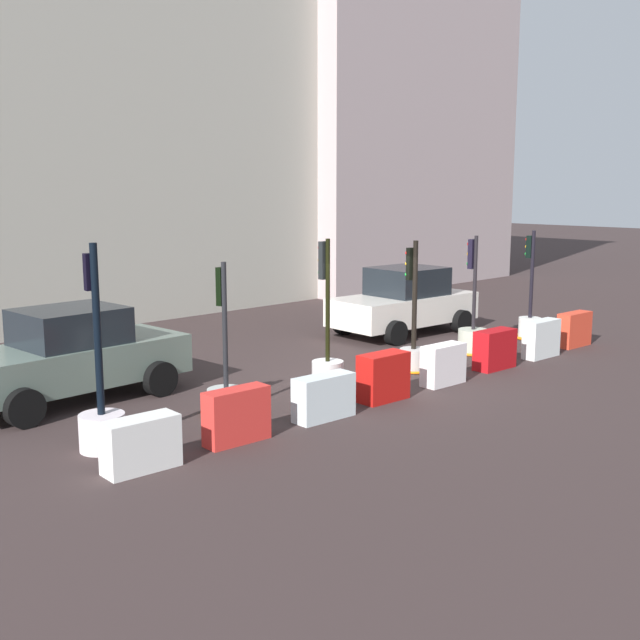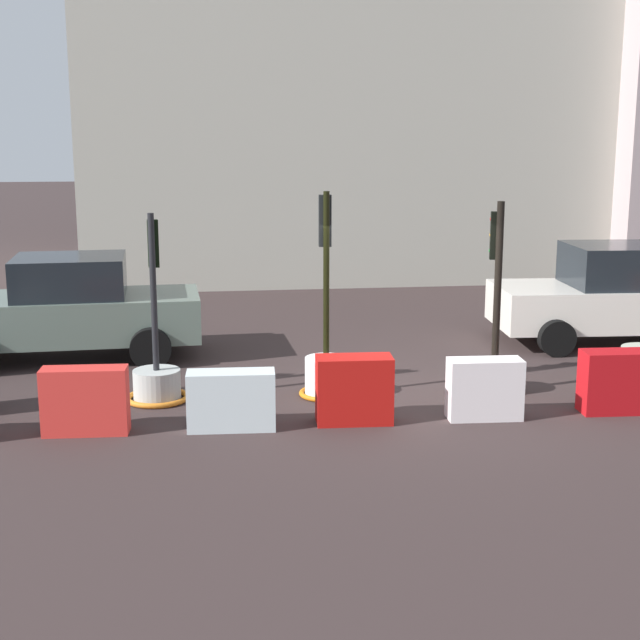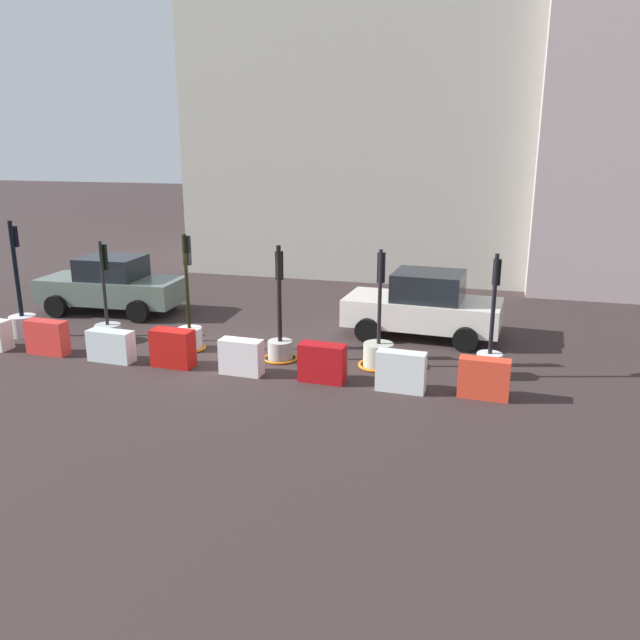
% 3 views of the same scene
% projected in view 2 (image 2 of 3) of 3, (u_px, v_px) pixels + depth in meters
% --- Properties ---
extents(ground_plane, '(120.00, 120.00, 0.00)m').
position_uv_depth(ground_plane, '(406.00, 397.00, 13.28)').
color(ground_plane, '#352928').
extents(traffic_light_1, '(0.92, 0.92, 2.70)m').
position_uv_depth(traffic_light_1, '(157.00, 376.00, 13.03)').
color(traffic_light_1, '#B0B5B0').
rests_on(traffic_light_1, ground_plane).
extents(traffic_light_2, '(0.80, 0.80, 2.99)m').
position_uv_depth(traffic_light_2, '(326.00, 363.00, 13.24)').
color(traffic_light_2, silver).
rests_on(traffic_light_2, ground_plane).
extents(traffic_light_3, '(0.86, 0.86, 2.83)m').
position_uv_depth(traffic_light_3, '(494.00, 361.00, 13.42)').
color(traffic_light_3, '#AEA8A5').
rests_on(traffic_light_3, ground_plane).
extents(construction_barrier_1, '(1.10, 0.42, 0.87)m').
position_uv_depth(construction_barrier_1, '(85.00, 401.00, 11.58)').
color(construction_barrier_1, red).
rests_on(construction_barrier_1, ground_plane).
extents(construction_barrier_2, '(1.16, 0.47, 0.77)m').
position_uv_depth(construction_barrier_2, '(231.00, 400.00, 11.77)').
color(construction_barrier_2, silver).
rests_on(construction_barrier_2, ground_plane).
extents(construction_barrier_3, '(1.03, 0.51, 0.90)m').
position_uv_depth(construction_barrier_3, '(354.00, 390.00, 12.02)').
color(construction_barrier_3, red).
rests_on(construction_barrier_3, ground_plane).
extents(construction_barrier_4, '(1.01, 0.45, 0.82)m').
position_uv_depth(construction_barrier_4, '(485.00, 389.00, 12.19)').
color(construction_barrier_4, white).
rests_on(construction_barrier_4, ground_plane).
extents(construction_barrier_5, '(1.05, 0.48, 0.87)m').
position_uv_depth(construction_barrier_5, '(619.00, 382.00, 12.47)').
color(construction_barrier_5, '#B60F14').
rests_on(construction_barrier_5, ground_plane).
extents(car_grey_saloon, '(4.47, 2.30, 1.76)m').
position_uv_depth(car_grey_saloon, '(69.00, 309.00, 15.37)').
color(car_grey_saloon, slate).
rests_on(car_grey_saloon, ground_plane).
extents(car_white_van, '(4.28, 2.40, 1.80)m').
position_uv_depth(car_white_van, '(612.00, 296.00, 16.55)').
color(car_white_van, silver).
rests_on(car_white_van, ground_plane).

